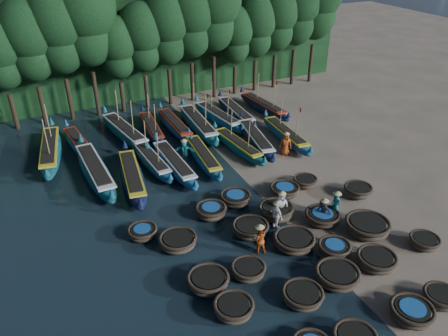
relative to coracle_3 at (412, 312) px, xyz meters
name	(u,v)px	position (x,y,z in m)	size (l,w,h in m)	color
ground	(276,212)	(-1.21, 9.57, -0.41)	(120.00, 120.00, 0.00)	gray
foliage_wall	(155,44)	(-1.21, 33.07, 4.59)	(40.00, 3.00, 10.00)	black
coracle_3	(412,312)	(0.00, 0.00, 0.00)	(2.00, 2.00, 0.71)	#4B402F
coracle_4	(441,297)	(1.92, 0.08, -0.03)	(1.84, 1.84, 0.68)	#4B402F
coracle_5	(234,308)	(-7.07, 3.56, 0.00)	(1.99, 1.99, 0.72)	#4B402F
coracle_6	(303,296)	(-3.82, 2.91, -0.04)	(2.46, 2.46, 0.66)	#4B402F
coracle_7	(337,276)	(-1.59, 3.23, 0.03)	(2.70, 2.70, 0.78)	#4B402F
coracle_8	(376,260)	(0.94, 3.29, 0.01)	(2.39, 2.39, 0.75)	#4B402F
coracle_9	(424,241)	(4.42, 3.41, -0.05)	(1.92, 1.92, 0.63)	#4B402F
coracle_10	(208,281)	(-7.45, 5.61, 0.00)	(2.37, 2.37, 0.73)	#4B402F
coracle_11	(248,270)	(-5.33, 5.45, -0.01)	(2.04, 2.04, 0.70)	#4B402F
coracle_12	(294,241)	(-2.03, 6.39, 0.01)	(2.39, 2.39, 0.74)	#4B402F
coracle_13	(334,248)	(-0.43, 4.97, 0.00)	(2.04, 2.04, 0.71)	#4B402F
coracle_14	(367,226)	(2.41, 5.68, 0.06)	(2.76, 2.76, 0.83)	#4B402F
coracle_15	(178,241)	(-7.75, 9.06, -0.01)	(2.11, 2.11, 0.71)	#4B402F
coracle_16	(250,228)	(-3.64, 8.41, -0.02)	(2.51, 2.51, 0.69)	#4B402F
coracle_17	(276,211)	(-1.53, 9.13, 0.07)	(2.45, 2.45, 0.85)	#4B402F
coracle_18	(322,217)	(0.71, 7.59, -0.01)	(2.10, 2.10, 0.70)	#4B402F
coracle_19	(358,190)	(4.49, 8.95, 0.01)	(1.90, 1.90, 0.74)	#4B402F
coracle_20	(143,232)	(-9.26, 10.68, -0.04)	(1.81, 1.81, 0.65)	#4B402F
coracle_21	(211,211)	(-5.01, 10.85, 0.03)	(2.21, 2.21, 0.77)	#4B402F
coracle_22	(235,198)	(-3.07, 11.48, 0.01)	(2.38, 2.38, 0.74)	#4B402F
coracle_23	(285,190)	(0.25, 11.01, -0.01)	(1.95, 1.95, 0.69)	#4B402F
coracle_24	(305,181)	(2.10, 11.39, -0.04)	(1.93, 1.93, 0.65)	#4B402F
long_boat_1	(95,170)	(-10.39, 18.39, 0.20)	(2.06, 9.18, 1.62)	#0F4355
long_boat_2	(132,177)	(-8.28, 16.58, 0.14)	(2.46, 8.26, 1.47)	#0F1137
long_boat_3	(151,160)	(-6.42, 18.44, 0.09)	(1.87, 7.46, 3.18)	#165177
long_boat_4	(174,163)	(-5.11, 17.15, 0.13)	(1.66, 8.07, 1.42)	#165177
long_boat_5	(203,156)	(-2.81, 17.33, 0.10)	(1.88, 7.57, 1.34)	#165177
long_boat_6	(238,146)	(0.27, 17.82, 0.08)	(2.04, 7.33, 3.13)	#0F4355
long_boat_7	(256,139)	(2.06, 18.20, 0.12)	(2.67, 7.91, 1.41)	#0F1137
long_boat_8	(286,135)	(4.63, 17.88, 0.12)	(1.82, 7.83, 3.33)	#165177
long_boat_9	(50,151)	(-12.87, 22.79, 0.19)	(2.77, 8.94, 3.83)	#0F4355
long_boat_10	(79,144)	(-10.72, 23.26, 0.08)	(2.20, 7.32, 1.30)	#165177
long_boat_11	(125,132)	(-7.02, 23.79, 0.19)	(3.02, 8.76, 3.77)	#0F4355
long_boat_12	(151,128)	(-4.79, 23.74, 0.08)	(1.80, 7.37, 3.14)	#0F1137
long_boat_13	(175,125)	(-2.85, 23.46, 0.12)	(1.46, 7.89, 1.39)	#165177
long_boat_14	(198,124)	(-1.03, 22.69, 0.19)	(1.96, 8.90, 3.78)	#0F4355
long_boat_15	(218,117)	(1.20, 23.57, 0.13)	(2.45, 7.91, 3.39)	#165177
long_boat_16	(236,112)	(3.08, 23.80, 0.12)	(1.74, 7.98, 1.41)	#0F1137
long_boat_17	(263,106)	(6.04, 24.02, 0.12)	(2.10, 7.82, 3.34)	#0F1137
fisherman_0	(281,204)	(-1.24, 9.07, 0.52)	(1.02, 0.91, 1.96)	silver
fisherman_1	(336,204)	(1.64, 7.65, 0.57)	(0.52, 0.67, 1.99)	#19696B
fisherman_2	(259,238)	(-3.96, 6.85, 0.50)	(1.00, 0.89, 1.93)	#BE4F19
fisherman_3	(323,211)	(0.71, 7.56, 0.43)	(1.10, 1.19, 1.80)	black
fisherman_4	(277,214)	(-2.03, 8.29, 0.53)	(0.55, 1.08, 1.97)	silver
fisherman_5	(184,150)	(-3.94, 18.16, 0.47)	(1.60, 1.24, 1.90)	#19696B
fisherman_6	(286,143)	(3.32, 15.84, 0.54)	(1.05, 1.00, 2.01)	#BE4F19
tree_2	(28,39)	(-12.61, 29.57, 6.91)	(4.51, 4.51, 10.63)	black
tree_3	(56,28)	(-10.31, 29.57, 7.58)	(4.92, 4.92, 11.60)	black
tree_4	(84,17)	(-8.01, 29.57, 8.26)	(5.34, 5.34, 12.58)	black
tree_5	(116,47)	(-5.71, 29.57, 5.56)	(3.68, 3.68, 8.68)	black
tree_6	(142,37)	(-3.41, 29.57, 6.23)	(4.09, 4.09, 9.65)	black
tree_7	(166,26)	(-1.11, 29.57, 6.91)	(4.51, 4.51, 10.63)	black
tree_8	(190,16)	(1.19, 29.57, 7.58)	(4.92, 4.92, 11.60)	black
tree_9	(213,7)	(3.49, 29.57, 8.26)	(5.34, 5.34, 12.58)	black
tree_10	(235,34)	(5.79, 29.57, 5.56)	(3.68, 3.68, 8.68)	black
tree_11	(256,25)	(8.09, 29.57, 6.23)	(4.09, 4.09, 9.65)	black
tree_12	(277,16)	(10.39, 29.57, 6.91)	(4.51, 4.51, 10.63)	black
tree_13	(297,7)	(12.69, 29.57, 7.58)	(4.92, 4.92, 11.60)	black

